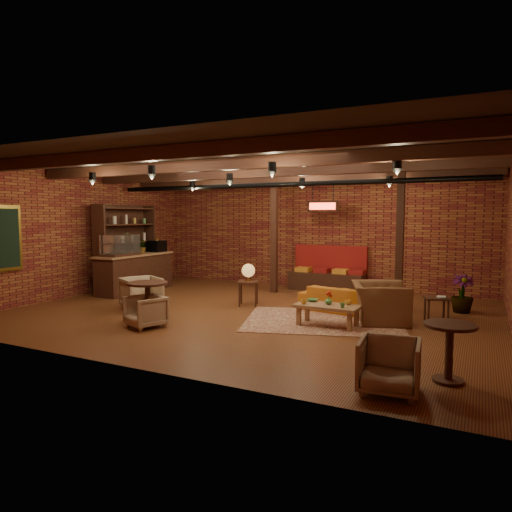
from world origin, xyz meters
The scene contains 28 objects.
floor centered at (0.00, 0.00, 0.00)m, with size 10.00×10.00×0.00m, color #401C10.
ceiling centered at (0.00, 0.00, 3.20)m, with size 10.00×8.00×0.02m, color black.
wall_back centered at (0.00, 4.00, 1.60)m, with size 10.00×0.02×3.20m, color maroon.
wall_front centered at (0.00, -4.00, 1.60)m, with size 10.00×0.02×3.20m, color maroon.
wall_left centered at (-5.00, 0.00, 1.60)m, with size 0.02×8.00×3.20m, color maroon.
ceiling_beams centered at (0.00, 0.00, 3.08)m, with size 9.80×6.40×0.22m, color black, non-canonical shape.
ceiling_pipe centered at (0.00, 1.60, 2.85)m, with size 0.12×0.12×9.60m, color black.
post_left centered at (-0.60, 2.60, 1.60)m, with size 0.16×0.16×3.20m, color black.
post_right centered at (2.80, 2.00, 1.60)m, with size 0.16×0.16×3.20m, color black.
service_counter centered at (-4.10, 1.00, 0.80)m, with size 0.80×2.50×1.60m, color black, non-canonical shape.
plant_counter centered at (-4.00, 1.20, 1.22)m, with size 0.35×0.39×0.30m, color #337F33.
shelving_hutch centered at (-4.50, 1.10, 1.20)m, with size 0.52×2.00×2.40m, color black, non-canonical shape.
chalkboard_menu centered at (-4.93, -2.30, 1.60)m, with size 0.08×0.96×1.46m, color black.
banquette centered at (0.60, 3.55, 0.50)m, with size 2.10×0.70×1.00m, color maroon, non-canonical shape.
service_sign centered at (0.60, 3.10, 2.35)m, with size 0.86×0.06×0.30m, color #FA3519.
ceiling_spotlights centered at (0.00, 0.00, 2.86)m, with size 6.40×4.40×0.28m, color black, non-canonical shape.
rug centered at (1.68, -0.11, 0.01)m, with size 3.03×2.32×0.01m, color maroon.
sofa centered at (1.83, 0.90, 0.28)m, with size 1.90×0.74×0.56m, color #AF5D18.
coffee_table centered at (1.89, -0.49, 0.37)m, with size 1.22×0.64×0.66m.
side_table_lamp centered at (-0.37, 0.63, 0.74)m, with size 0.61×0.61×0.98m.
round_table_left centered at (-1.30, -1.82, 0.55)m, with size 0.77×0.77×0.81m.
armchair_a centered at (-2.30, -0.85, 0.40)m, with size 0.78×0.73×0.80m, color beige.
armchair_b centered at (-1.14, -2.08, 0.33)m, with size 0.64×0.60×0.66m, color beige.
armchair_right centered at (2.72, 0.30, 0.52)m, with size 1.18×0.77×1.04m, color brown.
side_table_book centered at (3.72, 0.79, 0.46)m, with size 0.56×0.56×0.52m.
round_table_right centered at (4.16, -2.63, 0.50)m, with size 0.64×0.64×0.75m.
armchair_far centered at (3.56, -3.33, 0.36)m, with size 0.69×0.65×0.71m, color beige.
plant_tall centered at (4.13, 2.00, 1.24)m, with size 1.39×1.39×2.47m, color #4C7F4C.
Camera 1 is at (4.49, -8.71, 2.08)m, focal length 32.00 mm.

